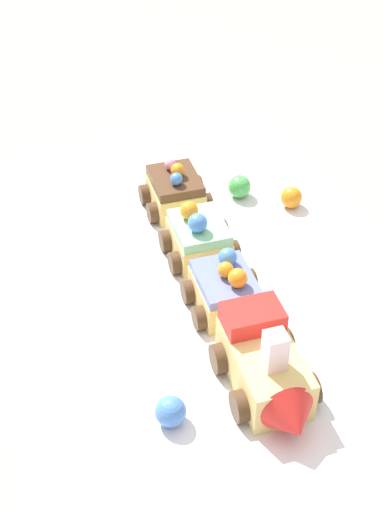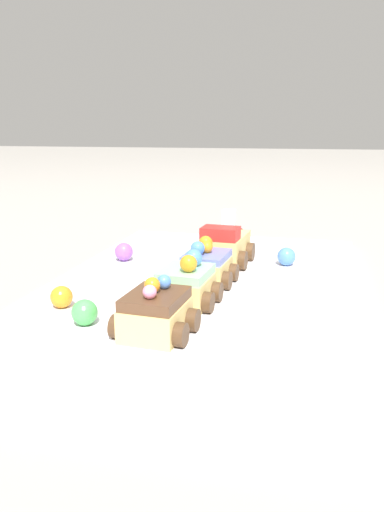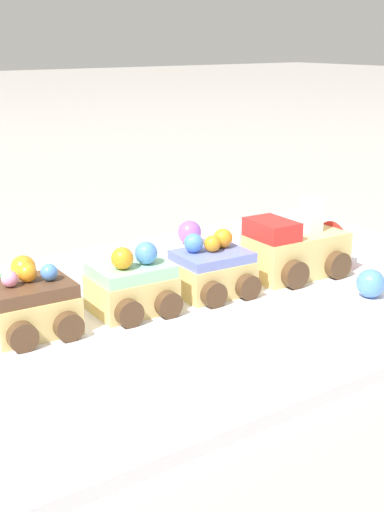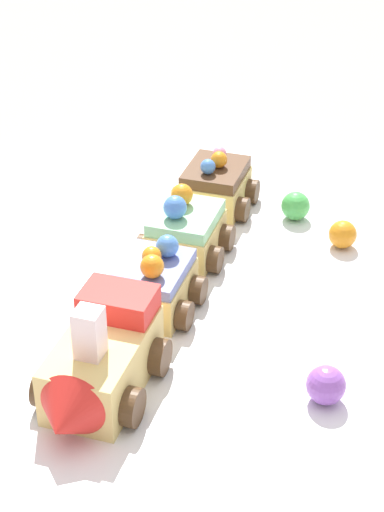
{
  "view_description": "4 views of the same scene",
  "coord_description": "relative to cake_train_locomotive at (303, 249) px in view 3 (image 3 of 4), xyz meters",
  "views": [
    {
      "loc": [
        0.51,
        -0.23,
        0.53
      ],
      "look_at": [
        -0.01,
        -0.03,
        0.07
      ],
      "focal_mm": 50.0,
      "sensor_mm": 36.0,
      "label": 1
    },
    {
      "loc": [
        -0.64,
        -0.14,
        0.22
      ],
      "look_at": [
        0.04,
        0.03,
        0.04
      ],
      "focal_mm": 35.0,
      "sensor_mm": 36.0,
      "label": 2
    },
    {
      "loc": [
        -0.4,
        -0.54,
        0.26
      ],
      "look_at": [
        0.02,
        0.04,
        0.04
      ],
      "focal_mm": 50.0,
      "sensor_mm": 36.0,
      "label": 3
    },
    {
      "loc": [
        0.59,
        0.17,
        0.44
      ],
      "look_at": [
        -0.03,
        0.02,
        0.04
      ],
      "focal_mm": 60.0,
      "sensor_mm": 36.0,
      "label": 4
    }
  ],
  "objects": [
    {
      "name": "ground_plane",
      "position": [
        -0.14,
        0.01,
        -0.04
      ],
      "size": [
        10.0,
        10.0,
        0.0
      ],
      "primitive_type": "plane",
      "color": "gray"
    },
    {
      "name": "display_board",
      "position": [
        -0.14,
        0.01,
        -0.03
      ],
      "size": [
        0.68,
        0.43,
        0.01
      ],
      "primitive_type": "cube",
      "color": "white",
      "rests_on": "ground_plane"
    },
    {
      "name": "cake_train_locomotive",
      "position": [
        0.0,
        0.0,
        0.0
      ],
      "size": [
        0.14,
        0.09,
        0.08
      ],
      "rotation": [
        0.0,
        0.0,
        -0.07
      ],
      "color": "#E5C675",
      "rests_on": "display_board"
    },
    {
      "name": "cake_car_blueberry",
      "position": [
        -0.12,
        0.01,
        -0.0
      ],
      "size": [
        0.08,
        0.08,
        0.06
      ],
      "rotation": [
        0.0,
        0.0,
        -0.07
      ],
      "color": "#E5C675",
      "rests_on": "display_board"
    },
    {
      "name": "cake_car_mint",
      "position": [
        -0.21,
        0.01,
        -0.0
      ],
      "size": [
        0.08,
        0.08,
        0.07
      ],
      "rotation": [
        0.0,
        0.0,
        -0.07
      ],
      "color": "#E5C675",
      "rests_on": "display_board"
    },
    {
      "name": "cake_car_chocolate",
      "position": [
        -0.31,
        0.02,
        -0.0
      ],
      "size": [
        0.08,
        0.08,
        0.06
      ],
      "rotation": [
        0.0,
        0.0,
        -0.07
      ],
      "color": "#E5C675",
      "rests_on": "display_board"
    },
    {
      "name": "gumball_green",
      "position": [
        -0.3,
        0.11,
        -0.01
      ],
      "size": [
        0.03,
        0.03,
        0.03
      ],
      "primitive_type": "sphere",
      "color": "#4CBC56",
      "rests_on": "display_board"
    },
    {
      "name": "gumball_orange",
      "position": [
        -0.26,
        0.16,
        -0.01
      ],
      "size": [
        0.03,
        0.03,
        0.03
      ],
      "primitive_type": "sphere",
      "color": "orange",
      "rests_on": "display_board"
    },
    {
      "name": "gumball_blue",
      "position": [
        0.0,
        -0.1,
        -0.01
      ],
      "size": [
        0.03,
        0.03,
        0.03
      ],
      "primitive_type": "sphere",
      "color": "#4C84E0",
      "rests_on": "display_board"
    },
    {
      "name": "gumball_purple",
      "position": [
        -0.03,
        0.16,
        -0.01
      ],
      "size": [
        0.03,
        0.03,
        0.03
      ],
      "primitive_type": "sphere",
      "color": "#9956C6",
      "rests_on": "display_board"
    }
  ]
}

